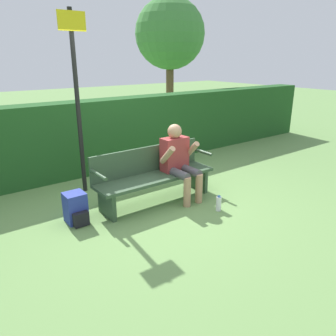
{
  "coord_description": "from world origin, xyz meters",
  "views": [
    {
      "loc": [
        -2.64,
        -3.84,
        2.13
      ],
      "look_at": [
        0.15,
        -0.1,
        0.54
      ],
      "focal_mm": 35.0,
      "sensor_mm": 36.0,
      "label": 1
    }
  ],
  "objects_px": {
    "water_bottle": "(219,204)",
    "signpost": "(77,94)",
    "park_bench": "(154,174)",
    "tree": "(170,34)",
    "person_seated": "(179,159)",
    "backpack": "(76,209)"
  },
  "relations": [
    {
      "from": "water_bottle",
      "to": "tree",
      "type": "xyz_separation_m",
      "value": [
        3.41,
        5.7,
        2.69
      ]
    },
    {
      "from": "park_bench",
      "to": "backpack",
      "type": "distance_m",
      "value": 1.27
    },
    {
      "from": "tree",
      "to": "person_seated",
      "type": "bearing_deg",
      "value": -125.72
    },
    {
      "from": "backpack",
      "to": "tree",
      "type": "xyz_separation_m",
      "value": [
        5.2,
        4.8,
        2.6
      ]
    },
    {
      "from": "park_bench",
      "to": "water_bottle",
      "type": "xyz_separation_m",
      "value": [
        0.54,
        -0.87,
        -0.31
      ]
    },
    {
      "from": "signpost",
      "to": "tree",
      "type": "xyz_separation_m",
      "value": [
        4.66,
        3.83,
        1.2
      ]
    },
    {
      "from": "signpost",
      "to": "tree",
      "type": "height_order",
      "value": "tree"
    },
    {
      "from": "water_bottle",
      "to": "signpost",
      "type": "bearing_deg",
      "value": 123.73
    },
    {
      "from": "backpack",
      "to": "water_bottle",
      "type": "bearing_deg",
      "value": -26.84
    },
    {
      "from": "water_bottle",
      "to": "signpost",
      "type": "distance_m",
      "value": 2.7
    },
    {
      "from": "park_bench",
      "to": "water_bottle",
      "type": "bearing_deg",
      "value": -58.13
    },
    {
      "from": "backpack",
      "to": "signpost",
      "type": "relative_size",
      "value": 0.15
    },
    {
      "from": "person_seated",
      "to": "signpost",
      "type": "height_order",
      "value": "signpost"
    },
    {
      "from": "person_seated",
      "to": "park_bench",
      "type": "bearing_deg",
      "value": 162.78
    },
    {
      "from": "water_bottle",
      "to": "tree",
      "type": "distance_m",
      "value": 7.17
    },
    {
      "from": "person_seated",
      "to": "signpost",
      "type": "xyz_separation_m",
      "value": [
        -1.1,
        1.12,
        0.96
      ]
    },
    {
      "from": "person_seated",
      "to": "water_bottle",
      "type": "height_order",
      "value": "person_seated"
    },
    {
      "from": "water_bottle",
      "to": "signpost",
      "type": "relative_size",
      "value": 0.08
    },
    {
      "from": "signpost",
      "to": "tree",
      "type": "relative_size",
      "value": 0.72
    },
    {
      "from": "person_seated",
      "to": "tree",
      "type": "xyz_separation_m",
      "value": [
        3.56,
        4.95,
        2.16
      ]
    },
    {
      "from": "park_bench",
      "to": "tree",
      "type": "relative_size",
      "value": 0.49
    },
    {
      "from": "backpack",
      "to": "signpost",
      "type": "bearing_deg",
      "value": 61.09
    }
  ]
}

